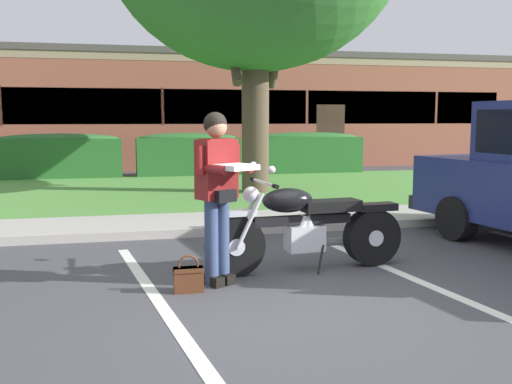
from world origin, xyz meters
TOP-DOWN VIEW (x-y plane):
  - ground_plane at (0.00, 0.00)m, footprint 140.00×140.00m
  - curb_strip at (0.00, 3.05)m, footprint 60.00×0.20m
  - concrete_walk at (0.00, 3.90)m, footprint 60.00×1.50m
  - grass_lawn at (0.00, 8.04)m, footprint 60.00×6.77m
  - stall_stripe_0 at (-1.33, 0.20)m, footprint 0.71×4.38m
  - stall_stripe_1 at (1.30, 0.20)m, footprint 0.71×4.38m
  - motorcycle at (0.40, 0.93)m, footprint 2.24×0.82m
  - rider_person at (-0.70, 0.60)m, footprint 0.59×0.67m
  - handbag at (-1.02, 0.40)m, footprint 0.28×0.13m
  - hedge_left at (-3.25, 11.58)m, footprint 3.37×0.90m
  - hedge_center_left at (0.27, 11.58)m, footprint 2.89×0.90m
  - hedge_center_right at (3.79, 11.58)m, footprint 3.20×0.90m
  - brick_building at (-0.27, 18.04)m, footprint 28.19×8.78m

SIDE VIEW (x-z plane):
  - ground_plane at x=0.00m, z-range 0.00..0.00m
  - stall_stripe_0 at x=-1.33m, z-range 0.00..0.01m
  - stall_stripe_1 at x=1.30m, z-range 0.00..0.01m
  - grass_lawn at x=0.00m, z-range 0.00..0.06m
  - concrete_walk at x=0.00m, z-range 0.00..0.08m
  - curb_strip at x=0.00m, z-range 0.00..0.12m
  - handbag at x=-1.02m, z-range -0.04..0.32m
  - motorcycle at x=0.40m, z-range -0.11..1.07m
  - hedge_left at x=-3.25m, z-range 0.03..1.27m
  - hedge_center_left at x=0.27m, z-range 0.03..1.27m
  - hedge_center_right at x=3.79m, z-range 0.03..1.27m
  - rider_person at x=-0.70m, z-range 0.15..1.86m
  - brick_building at x=-0.27m, z-range 0.00..3.86m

